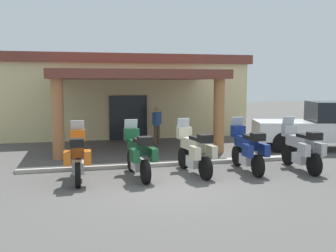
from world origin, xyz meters
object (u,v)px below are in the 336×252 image
at_px(pedestrian, 157,122).
at_px(pickup_truck_white, 323,126).
at_px(motorcycle_cream, 194,151).
at_px(motel_building, 121,94).
at_px(motorcycle_green, 138,153).
at_px(motorcycle_orange, 78,156).
at_px(motorcycle_blue, 248,149).
at_px(motorcycle_silver, 301,148).

distance_m(pedestrian, pickup_truck_white, 6.97).
bearing_deg(motorcycle_cream, motel_building, -2.14).
relative_size(motel_building, pickup_truck_white, 2.28).
bearing_deg(motorcycle_cream, motorcycle_green, 83.20).
bearing_deg(motorcycle_orange, motorcycle_green, -90.68).
bearing_deg(pickup_truck_white, pedestrian, 170.57).
bearing_deg(pedestrian, motorcycle_cream, -27.80).
bearing_deg(motorcycle_blue, motel_building, 15.58).
distance_m(motorcycle_orange, pickup_truck_white, 10.17).
bearing_deg(motorcycle_green, motel_building, -9.67).
bearing_deg(pedestrian, pickup_truck_white, 37.54).
distance_m(motorcycle_green, motorcycle_blue, 3.38).
bearing_deg(pickup_truck_white, motorcycle_silver, -117.34).
bearing_deg(motorcycle_orange, pedestrian, -29.77).
bearing_deg(motel_building, motorcycle_silver, -67.67).
distance_m(motel_building, motorcycle_silver, 11.71).
relative_size(motorcycle_orange, motorcycle_blue, 1.00).
bearing_deg(motorcycle_silver, pedestrian, 30.59).
distance_m(motorcycle_silver, pedestrian, 7.00).
relative_size(motorcycle_blue, motorcycle_silver, 1.00).
xyz_separation_m(motorcycle_green, motorcycle_silver, (5.07, -0.26, 0.00)).
distance_m(motorcycle_silver, pickup_truck_white, 4.37).
distance_m(motorcycle_orange, motorcycle_green, 1.69).
distance_m(motorcycle_green, motorcycle_cream, 1.69).
distance_m(motel_building, motorcycle_green, 10.63).
distance_m(motorcycle_green, motorcycle_silver, 5.08).
height_order(motel_building, motorcycle_blue, motel_building).
bearing_deg(motel_building, motorcycle_cream, -84.36).
distance_m(motorcycle_cream, pickup_truck_white, 7.00).
height_order(motorcycle_orange, motorcycle_silver, same).
height_order(motorcycle_green, pedestrian, pedestrian).
height_order(motorcycle_silver, pickup_truck_white, pickup_truck_white).
bearing_deg(pickup_truck_white, motorcycle_cream, -139.65).
xyz_separation_m(motorcycle_orange, motorcycle_blue, (5.07, -0.06, 0.00)).
xyz_separation_m(motorcycle_blue, pickup_truck_white, (4.68, 2.94, 0.24)).
height_order(motel_building, motorcycle_orange, motel_building).
height_order(motorcycle_green, motorcycle_blue, same).
distance_m(motel_building, motorcycle_cream, 10.63).
height_order(pedestrian, pickup_truck_white, pickup_truck_white).
height_order(motorcycle_orange, motorcycle_cream, same).
bearing_deg(motel_building, motorcycle_green, -93.57).
bearing_deg(motorcycle_green, pickup_truck_white, -75.97).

